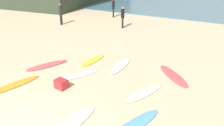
{
  "coord_description": "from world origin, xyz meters",
  "views": [
    {
      "loc": [
        5.33,
        -3.8,
        4.96
      ],
      "look_at": [
        0.41,
        5.31,
        0.3
      ],
      "focal_mm": 36.13,
      "sensor_mm": 36.0,
      "label": 1
    }
  ],
  "objects_px": {
    "surfboard_2": "(93,60)",
    "beach_cooler": "(61,84)",
    "beachgoer_near": "(113,7)",
    "beachgoer_mid": "(123,16)",
    "surfboard_5": "(13,85)",
    "surfboard_6": "(134,125)",
    "surfboard_7": "(121,66)",
    "beachgoer_far": "(61,13)",
    "surfboard_0": "(173,76)",
    "surfboard_1": "(144,93)",
    "surfboard_8": "(47,65)",
    "surfboard_4": "(78,75)",
    "surfboard_3": "(71,124)"
  },
  "relations": [
    {
      "from": "surfboard_2",
      "to": "beach_cooler",
      "type": "relative_size",
      "value": 3.75
    },
    {
      "from": "beachgoer_near",
      "to": "beachgoer_mid",
      "type": "distance_m",
      "value": 4.04
    },
    {
      "from": "surfboard_5",
      "to": "surfboard_6",
      "type": "xyz_separation_m",
      "value": [
        5.7,
        0.08,
        0.0
      ]
    },
    {
      "from": "surfboard_7",
      "to": "beachgoer_far",
      "type": "relative_size",
      "value": 1.25
    },
    {
      "from": "surfboard_0",
      "to": "beach_cooler",
      "type": "relative_size",
      "value": 4.56
    },
    {
      "from": "surfboard_7",
      "to": "beachgoer_near",
      "type": "xyz_separation_m",
      "value": [
        -5.73,
        9.93,
        0.95
      ]
    },
    {
      "from": "surfboard_1",
      "to": "surfboard_0",
      "type": "bearing_deg",
      "value": -86.55
    },
    {
      "from": "surfboard_7",
      "to": "beachgoer_near",
      "type": "bearing_deg",
      "value": 117.33
    },
    {
      "from": "surfboard_8",
      "to": "surfboard_1",
      "type": "bearing_deg",
      "value": 23.86
    },
    {
      "from": "surfboard_1",
      "to": "surfboard_4",
      "type": "height_order",
      "value": "surfboard_1"
    },
    {
      "from": "surfboard_7",
      "to": "surfboard_0",
      "type": "bearing_deg",
      "value": 1.35
    },
    {
      "from": "surfboard_3",
      "to": "beachgoer_mid",
      "type": "height_order",
      "value": "beachgoer_mid"
    },
    {
      "from": "surfboard_6",
      "to": "surfboard_8",
      "type": "bearing_deg",
      "value": -1.66
    },
    {
      "from": "surfboard_0",
      "to": "beachgoer_far",
      "type": "xyz_separation_m",
      "value": [
        -11.0,
        5.06,
        0.97
      ]
    },
    {
      "from": "surfboard_1",
      "to": "surfboard_2",
      "type": "relative_size",
      "value": 1.1
    },
    {
      "from": "surfboard_2",
      "to": "surfboard_5",
      "type": "xyz_separation_m",
      "value": [
        -1.58,
        -3.97,
        0.0
      ]
    },
    {
      "from": "surfboard_3",
      "to": "beachgoer_far",
      "type": "height_order",
      "value": "beachgoer_far"
    },
    {
      "from": "surfboard_2",
      "to": "surfboard_8",
      "type": "xyz_separation_m",
      "value": [
        -1.75,
        -1.68,
        0.01
      ]
    },
    {
      "from": "surfboard_7",
      "to": "beach_cooler",
      "type": "height_order",
      "value": "beach_cooler"
    },
    {
      "from": "surfboard_2",
      "to": "surfboard_3",
      "type": "bearing_deg",
      "value": -59.86
    },
    {
      "from": "surfboard_0",
      "to": "surfboard_7",
      "type": "height_order",
      "value": "surfboard_0"
    },
    {
      "from": "beachgoer_mid",
      "to": "beach_cooler",
      "type": "bearing_deg",
      "value": 163.49
    },
    {
      "from": "surfboard_2",
      "to": "beachgoer_mid",
      "type": "height_order",
      "value": "beachgoer_mid"
    },
    {
      "from": "surfboard_4",
      "to": "surfboard_0",
      "type": "bearing_deg",
      "value": -121.3
    },
    {
      "from": "surfboard_8",
      "to": "beach_cooler",
      "type": "bearing_deg",
      "value": -7.6
    },
    {
      "from": "surfboard_3",
      "to": "beach_cooler",
      "type": "distance_m",
      "value": 2.51
    },
    {
      "from": "surfboard_8",
      "to": "beachgoer_far",
      "type": "xyz_separation_m",
      "value": [
        -4.9,
        7.02,
        0.97
      ]
    },
    {
      "from": "surfboard_5",
      "to": "beachgoer_mid",
      "type": "distance_m",
      "value": 10.89
    },
    {
      "from": "surfboard_2",
      "to": "beachgoer_mid",
      "type": "distance_m",
      "value": 7.12
    },
    {
      "from": "surfboard_1",
      "to": "surfboard_8",
      "type": "distance_m",
      "value": 5.43
    },
    {
      "from": "surfboard_3",
      "to": "beachgoer_near",
      "type": "xyz_separation_m",
      "value": [
        -6.32,
        14.82,
        0.96
      ]
    },
    {
      "from": "surfboard_6",
      "to": "surfboard_8",
      "type": "distance_m",
      "value": 6.27
    },
    {
      "from": "surfboard_1",
      "to": "surfboard_8",
      "type": "relative_size",
      "value": 0.96
    },
    {
      "from": "surfboard_8",
      "to": "beachgoer_mid",
      "type": "height_order",
      "value": "beachgoer_mid"
    },
    {
      "from": "surfboard_0",
      "to": "beachgoer_mid",
      "type": "relative_size",
      "value": 1.36
    },
    {
      "from": "surfboard_5",
      "to": "surfboard_2",
      "type": "bearing_deg",
      "value": 82.38
    },
    {
      "from": "surfboard_4",
      "to": "surfboard_8",
      "type": "xyz_separation_m",
      "value": [
        -2.07,
        0.14,
        0.01
      ]
    },
    {
      "from": "surfboard_3",
      "to": "beach_cooler",
      "type": "xyz_separation_m",
      "value": [
        -1.84,
        1.7,
        0.17
      ]
    },
    {
      "from": "surfboard_0",
      "to": "surfboard_2",
      "type": "xyz_separation_m",
      "value": [
        -4.35,
        -0.29,
        -0.01
      ]
    },
    {
      "from": "surfboard_5",
      "to": "beachgoer_far",
      "type": "distance_m",
      "value": 10.65
    },
    {
      "from": "surfboard_0",
      "to": "surfboard_6",
      "type": "relative_size",
      "value": 0.96
    },
    {
      "from": "surfboard_2",
      "to": "surfboard_4",
      "type": "distance_m",
      "value": 1.84
    },
    {
      "from": "surfboard_5",
      "to": "beachgoer_far",
      "type": "bearing_deg",
      "value": 132.65
    },
    {
      "from": "surfboard_6",
      "to": "surfboard_8",
      "type": "relative_size",
      "value": 1.11
    },
    {
      "from": "surfboard_3",
      "to": "surfboard_8",
      "type": "height_order",
      "value": "surfboard_8"
    },
    {
      "from": "surfboard_0",
      "to": "surfboard_1",
      "type": "bearing_deg",
      "value": -151.28
    },
    {
      "from": "surfboard_0",
      "to": "beachgoer_mid",
      "type": "bearing_deg",
      "value": 87.92
    },
    {
      "from": "surfboard_3",
      "to": "beachgoer_mid",
      "type": "relative_size",
      "value": 1.39
    },
    {
      "from": "beachgoer_far",
      "to": "surfboard_1",
      "type": "bearing_deg",
      "value": -145.61
    },
    {
      "from": "surfboard_2",
      "to": "surfboard_8",
      "type": "relative_size",
      "value": 0.88
    }
  ]
}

